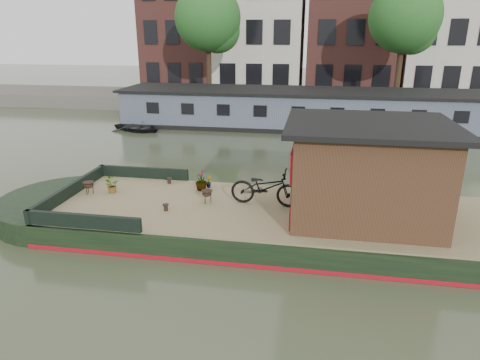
% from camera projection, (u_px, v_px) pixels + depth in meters
% --- Properties ---
extents(ground, '(120.00, 120.00, 0.00)m').
position_uv_depth(ground, '(276.00, 232.00, 11.56)').
color(ground, '#2F3823').
rests_on(ground, ground).
extents(houseboat_hull, '(14.01, 4.02, 0.60)m').
position_uv_depth(houseboat_hull, '(227.00, 219.00, 11.69)').
color(houseboat_hull, black).
rests_on(houseboat_hull, ground).
extents(houseboat_deck, '(11.80, 3.80, 0.05)m').
position_uv_depth(houseboat_deck, '(276.00, 211.00, 11.36)').
color(houseboat_deck, '#847651').
rests_on(houseboat_deck, houseboat_hull).
extents(bow_bulwark, '(3.00, 4.00, 0.35)m').
position_uv_depth(bow_bulwark, '(98.00, 192.00, 12.13)').
color(bow_bulwark, black).
rests_on(bow_bulwark, houseboat_deck).
extents(cabin, '(4.00, 3.50, 2.42)m').
position_uv_depth(cabin, '(366.00, 170.00, 10.60)').
color(cabin, '#321D13').
rests_on(cabin, houseboat_deck).
extents(bicycle, '(1.96, 0.81, 1.01)m').
position_uv_depth(bicycle, '(265.00, 187.00, 11.53)').
color(bicycle, black).
rests_on(bicycle, houseboat_deck).
extents(potted_plant_b, '(0.20, 0.22, 0.34)m').
position_uv_depth(potted_plant_b, '(209.00, 182.00, 12.96)').
color(potted_plant_b, maroon).
rests_on(potted_plant_b, houseboat_deck).
extents(potted_plant_c, '(0.43, 0.38, 0.45)m').
position_uv_depth(potted_plant_c, '(111.00, 185.00, 12.52)').
color(potted_plant_c, '#A3372F').
rests_on(potted_plant_c, houseboat_deck).
extents(potted_plant_d, '(0.46, 0.46, 0.61)m').
position_uv_depth(potted_plant_d, '(201.00, 180.00, 12.69)').
color(potted_plant_d, '#984029').
rests_on(potted_plant_d, houseboat_deck).
extents(brazier_front, '(0.34, 0.34, 0.36)m').
position_uv_depth(brazier_front, '(207.00, 197.00, 11.77)').
color(brazier_front, black).
rests_on(brazier_front, houseboat_deck).
extents(brazier_rear, '(0.45, 0.45, 0.37)m').
position_uv_depth(brazier_rear, '(89.00, 188.00, 12.42)').
color(brazier_rear, black).
rests_on(brazier_rear, houseboat_deck).
extents(bollard_port, '(0.16, 0.16, 0.19)m').
position_uv_depth(bollard_port, '(169.00, 181.00, 13.31)').
color(bollard_port, black).
rests_on(bollard_port, houseboat_deck).
extents(bollard_stbd, '(0.16, 0.16, 0.18)m').
position_uv_depth(bollard_stbd, '(166.00, 207.00, 11.27)').
color(bollard_stbd, black).
rests_on(bollard_stbd, houseboat_deck).
extents(dinghy, '(3.51, 3.05, 0.61)m').
position_uv_depth(dinghy, '(138.00, 125.00, 23.61)').
color(dinghy, black).
rests_on(dinghy, ground).
extents(far_houseboat, '(20.40, 4.40, 2.11)m').
position_uv_depth(far_houseboat, '(300.00, 110.00, 24.30)').
color(far_houseboat, '#4D5466').
rests_on(far_houseboat, ground).
extents(quay, '(60.00, 6.00, 0.90)m').
position_uv_depth(quay, '(303.00, 102.00, 30.52)').
color(quay, '#47443F').
rests_on(quay, ground).
extents(tree_left, '(4.40, 4.40, 7.40)m').
position_uv_depth(tree_left, '(210.00, 21.00, 28.47)').
color(tree_left, '#332316').
rests_on(tree_left, quay).
extents(tree_right, '(4.40, 4.40, 7.40)m').
position_uv_depth(tree_right, '(407.00, 20.00, 26.42)').
color(tree_right, '#332316').
rests_on(tree_right, quay).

